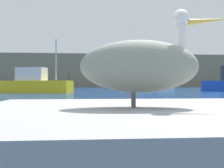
# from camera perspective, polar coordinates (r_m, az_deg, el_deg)

# --- Properties ---
(ground_plane) EXTENTS (260.00, 260.00, 0.00)m
(ground_plane) POSITION_cam_1_polar(r_m,az_deg,el_deg) (3.41, 13.14, -13.77)
(ground_plane) COLOR navy
(hillside_backdrop) EXTENTS (140.00, 15.48, 9.20)m
(hillside_backdrop) POSITION_cam_1_polar(r_m,az_deg,el_deg) (77.80, -3.99, 2.74)
(hillside_backdrop) COLOR #7F755B
(hillside_backdrop) RESTS_ON ground
(pier_dock) EXTENTS (3.20, 2.76, 0.59)m
(pier_dock) POSITION_cam_1_polar(r_m,az_deg,el_deg) (2.48, 6.08, -11.95)
(pier_dock) COLOR #959595
(pier_dock) RESTS_ON ground
(pelican) EXTENTS (1.45, 0.57, 0.92)m
(pelican) POSITION_cam_1_polar(r_m,az_deg,el_deg) (2.44, 6.37, 4.16)
(pelican) COLOR gray
(pelican) RESTS_ON pier_dock
(fishing_boat_white) EXTENTS (5.99, 1.83, 4.38)m
(fishing_boat_white) POSITION_cam_1_polar(r_m,az_deg,el_deg) (41.46, 9.16, -0.12)
(fishing_boat_white) COLOR white
(fishing_boat_white) RESTS_ON ground
(fishing_boat_yellow) EXTENTS (7.27, 3.81, 5.05)m
(fishing_boat_yellow) POSITION_cam_1_polar(r_m,az_deg,el_deg) (25.76, -16.79, 0.10)
(fishing_boat_yellow) COLOR yellow
(fishing_boat_yellow) RESTS_ON ground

